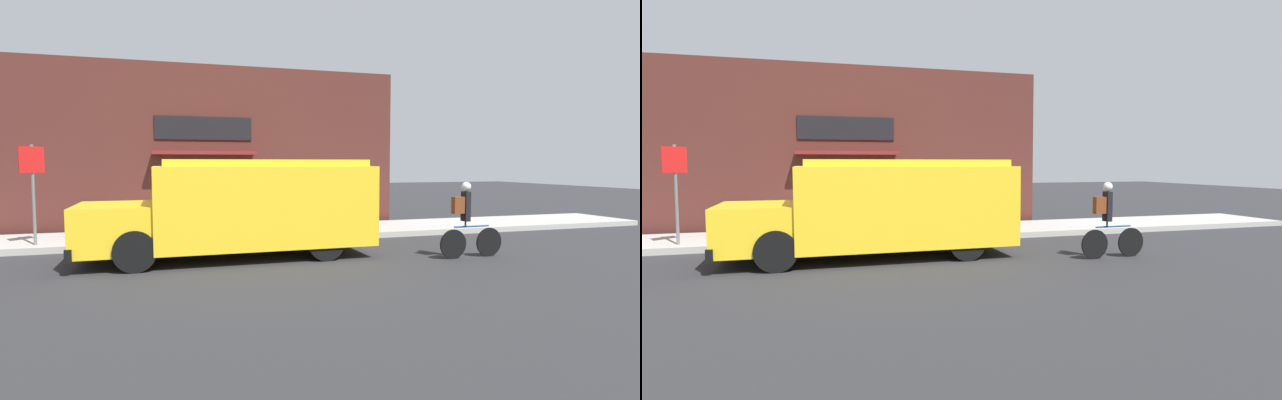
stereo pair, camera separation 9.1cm
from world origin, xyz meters
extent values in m
plane|color=#2B2B2D|center=(0.00, 0.00, 0.00)|extent=(70.00, 70.00, 0.00)
cube|color=#ADAAA3|center=(0.00, 1.29, 0.08)|extent=(28.00, 2.58, 0.16)
cube|color=#4C231E|center=(0.00, 2.94, 2.49)|extent=(12.72, 0.18, 4.98)
cube|color=black|center=(0.28, 2.83, 3.09)|extent=(2.81, 0.05, 0.68)
cube|color=maroon|center=(0.28, 2.52, 2.35)|extent=(2.95, 0.66, 0.10)
cube|color=yellow|center=(1.18, -1.57, 1.13)|extent=(4.60, 2.28, 1.71)
cube|color=yellow|center=(-1.87, -1.59, 0.75)|extent=(1.51, 2.09, 0.94)
cube|color=yellow|center=(1.18, -1.57, 2.05)|extent=(4.24, 2.10, 0.14)
cube|color=black|center=(-2.58, -1.59, 0.38)|extent=(0.13, 2.22, 0.24)
cube|color=red|center=(-0.09, -0.20, 1.22)|extent=(0.03, 0.44, 0.44)
cylinder|color=black|center=(-1.46, -0.61, 0.40)|extent=(0.80, 0.26, 0.79)
cylinder|color=black|center=(-1.45, -2.56, 0.40)|extent=(0.80, 0.26, 0.79)
cylinder|color=black|center=(2.32, -0.59, 0.40)|extent=(0.80, 0.26, 0.79)
cylinder|color=black|center=(2.33, -2.54, 0.40)|extent=(0.80, 0.26, 0.79)
cylinder|color=black|center=(5.91, -3.18, 0.32)|extent=(0.63, 0.06, 0.63)
cylinder|color=black|center=(4.99, -3.20, 0.32)|extent=(0.63, 0.06, 0.63)
cylinder|color=#234793|center=(5.45, -3.19, 0.68)|extent=(0.87, 0.06, 0.04)
cylinder|color=#234793|center=(5.29, -3.20, 0.74)|extent=(0.04, 0.04, 0.12)
cube|color=black|center=(5.29, -3.20, 1.12)|extent=(0.13, 0.20, 0.64)
sphere|color=white|center=(5.29, -3.20, 1.55)|extent=(0.20, 0.20, 0.20)
cube|color=brown|center=(5.10, -3.20, 1.15)|extent=(0.26, 0.15, 0.36)
cylinder|color=slate|center=(-3.77, 0.47, 1.32)|extent=(0.07, 0.07, 2.32)
cube|color=red|center=(-3.77, 0.42, 2.13)|extent=(0.45, 0.45, 0.60)
cylinder|color=#38383D|center=(-2.69, 1.47, 0.57)|extent=(0.52, 0.52, 0.82)
cylinder|color=black|center=(-2.69, 1.47, 1.00)|extent=(0.53, 0.53, 0.04)
camera|label=1|loc=(-0.91, -12.44, 2.05)|focal=28.00mm
camera|label=2|loc=(-0.82, -12.46, 2.05)|focal=28.00mm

